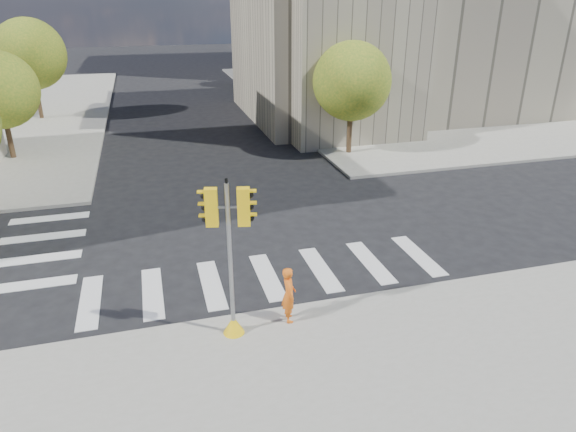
% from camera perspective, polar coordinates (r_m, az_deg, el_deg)
% --- Properties ---
extents(ground, '(160.00, 160.00, 0.00)m').
position_cam_1_polar(ground, '(18.37, -3.47, -3.68)').
color(ground, black).
rests_on(ground, ground).
extents(sidewalk_far_right, '(28.00, 40.00, 0.15)m').
position_cam_1_polar(sidewalk_far_right, '(48.76, 13.56, 13.11)').
color(sidewalk_far_right, gray).
rests_on(sidewalk_far_right, ground).
extents(civic_building, '(26.00, 16.00, 19.39)m').
position_cam_1_polar(civic_building, '(39.91, 13.61, 21.34)').
color(civic_building, gray).
rests_on(civic_building, ground).
extents(tree_lw_far, '(4.80, 4.80, 6.95)m').
position_cam_1_polar(tree_lw_far, '(40.81, -26.77, 15.76)').
color(tree_lw_far, '#382616').
rests_on(tree_lw_far, ground).
extents(tree_re_near, '(4.20, 4.20, 6.16)m').
position_cam_1_polar(tree_re_near, '(28.49, 7.12, 14.63)').
color(tree_re_near, '#382616').
rests_on(tree_re_near, ground).
extents(tree_re_mid, '(4.60, 4.60, 6.66)m').
position_cam_1_polar(tree_re_mid, '(39.71, 0.27, 17.72)').
color(tree_re_mid, '#382616').
rests_on(tree_re_mid, ground).
extents(tree_re_far, '(4.00, 4.00, 5.88)m').
position_cam_1_polar(tree_re_far, '(51.35, -3.60, 18.46)').
color(tree_re_far, '#382616').
rests_on(tree_re_far, ground).
extents(lamp_near, '(0.35, 0.18, 8.11)m').
position_cam_1_polar(lamp_near, '(32.29, 5.23, 16.69)').
color(lamp_near, black).
rests_on(lamp_near, sidewalk_far_right).
extents(lamp_far, '(0.35, 0.18, 8.11)m').
position_cam_1_polar(lamp_far, '(45.59, -1.27, 18.76)').
color(lamp_far, black).
rests_on(lamp_far, sidewalk_far_right).
extents(traffic_signal, '(1.08, 0.56, 4.30)m').
position_cam_1_polar(traffic_signal, '(12.99, -6.36, -6.28)').
color(traffic_signal, yellow).
rests_on(traffic_signal, sidewalk_near).
extents(photographer, '(0.43, 0.61, 1.61)m').
position_cam_1_polar(photographer, '(13.94, 0.09, -8.69)').
color(photographer, orange).
rests_on(photographer, sidewalk_near).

